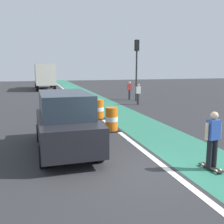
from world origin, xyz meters
TOP-DOWN VIEW (x-y plane):
  - ground_plane at (0.00, 0.00)m, footprint 100.00×100.00m
  - bike_lane_strip at (2.40, 12.00)m, footprint 2.50×80.00m
  - lane_divider_stripe at (0.90, 12.00)m, footprint 0.20×80.00m
  - skateboarder_on_lane at (2.09, -0.46)m, footprint 0.57×0.82m
  - parked_suv_nearest at (-1.69, 2.52)m, footprint 1.97×4.63m
  - traffic_barrel_front at (0.63, 4.75)m, footprint 0.73×0.73m
  - traffic_barrel_mid at (0.72, 7.67)m, footprint 0.73×0.73m
  - delivery_truck_down_block at (-1.48, 28.60)m, footprint 2.48×7.64m
  - traffic_light_corner at (5.61, 14.39)m, footprint 0.41×0.32m
  - pedestrian_crossing at (5.41, 15.50)m, footprint 0.34×0.20m
  - pedestrian_waiting at (4.96, 12.32)m, footprint 0.34×0.20m

SIDE VIEW (x-z plane):
  - ground_plane at x=0.00m, z-range 0.00..0.00m
  - bike_lane_strip at x=2.40m, z-range 0.00..0.01m
  - lane_divider_stripe at x=0.90m, z-range 0.00..0.01m
  - traffic_barrel_front at x=0.63m, z-range -0.01..1.08m
  - traffic_barrel_mid at x=0.72m, z-range -0.01..1.08m
  - pedestrian_crossing at x=5.41m, z-range 0.06..1.67m
  - pedestrian_waiting at x=4.96m, z-range 0.06..1.67m
  - skateboarder_on_lane at x=2.09m, z-range 0.07..1.76m
  - parked_suv_nearest at x=-1.69m, z-range 0.02..2.06m
  - delivery_truck_down_block at x=-1.48m, z-range 0.23..3.46m
  - traffic_light_corner at x=5.61m, z-range 0.95..6.05m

